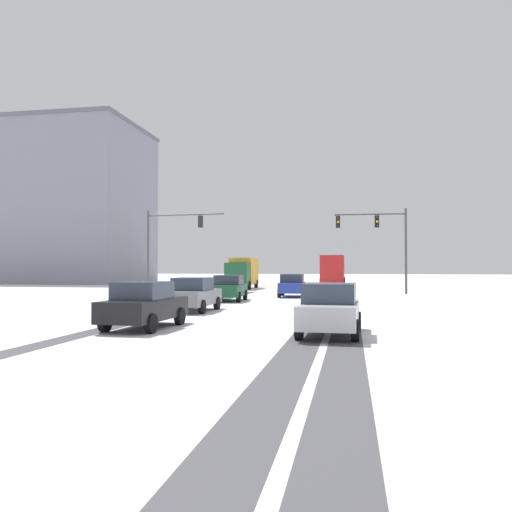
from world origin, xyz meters
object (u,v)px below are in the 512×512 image
bus_oncoming (333,268)px  box_truck_delivery (243,272)px  car_blue_lead (292,285)px  car_dark_green_second (229,288)px  traffic_signal_near_right (381,234)px  car_grey_third (193,294)px  car_silver_fourth (330,309)px  car_black_fifth (144,305)px  traffic_signal_near_left (169,237)px  office_building_far_left_block (42,206)px

bus_oncoming → box_truck_delivery: bearing=-129.2°
car_blue_lead → car_dark_green_second: 6.32m
traffic_signal_near_right → car_blue_lead: bearing=-154.9°
car_grey_third → car_silver_fourth: size_ratio=0.99×
traffic_signal_near_right → car_black_fifth: size_ratio=1.56×
traffic_signal_near_left → traffic_signal_near_right: (15.97, 2.06, 0.17)m
traffic_signal_near_left → car_silver_fourth: (13.11, -21.56, -3.63)m
bus_oncoming → office_building_far_left_block: (-39.91, 4.72, 8.61)m
bus_oncoming → car_blue_lead: bearing=-95.2°
bus_oncoming → box_truck_delivery: bus_oncoming is taller
car_grey_third → bus_oncoming: size_ratio=0.37×
car_silver_fourth → box_truck_delivery: 35.03m
car_blue_lead → car_black_fifth: 20.19m
traffic_signal_near_left → traffic_signal_near_right: 16.10m
traffic_signal_near_right → car_grey_third: 19.09m
traffic_signal_near_right → car_blue_lead: traffic_signal_near_right is taller
car_dark_green_second → box_truck_delivery: size_ratio=0.56×
traffic_signal_near_left → bus_oncoming: size_ratio=0.59×
office_building_far_left_block → car_grey_third: bearing=-50.0°
traffic_signal_near_right → car_black_fifth: (-9.27, -22.96, -3.80)m
car_blue_lead → car_black_fifth: (-2.92, -19.98, 0.00)m
traffic_signal_near_right → car_blue_lead: 7.98m
car_dark_green_second → car_black_fifth: 14.63m
car_grey_third → office_building_far_left_block: (-34.51, 41.12, 9.79)m
traffic_signal_near_right → car_black_fifth: 25.05m
traffic_signal_near_left → car_black_fifth: size_ratio=1.56×
office_building_far_left_block → car_silver_fourth: bearing=-49.7°
car_black_fifth → office_building_far_left_block: 60.18m
traffic_signal_near_left → car_silver_fourth: 25.49m
car_blue_lead → car_grey_third: same height
car_grey_third → box_truck_delivery: bearing=96.7°
car_blue_lead → traffic_signal_near_right: bearing=25.1°
car_silver_fourth → traffic_signal_near_right: bearing=83.1°
car_silver_fourth → car_black_fifth: 6.45m
traffic_signal_near_left → bus_oncoming: traffic_signal_near_left is taller
car_silver_fourth → office_building_far_left_block: size_ratio=0.15×
car_dark_green_second → car_grey_third: size_ratio=1.01×
traffic_signal_near_left → bus_oncoming: 25.42m
car_blue_lead → car_black_fifth: size_ratio=1.00×
car_dark_green_second → office_building_far_left_block: 48.98m
car_blue_lead → office_building_far_left_block: 48.09m
traffic_signal_near_left → traffic_signal_near_right: same height
car_grey_third → bus_oncoming: bearing=81.6°
car_grey_third → bus_oncoming: (5.41, 36.40, 1.18)m
car_silver_fourth → box_truck_delivery: box_truck_delivery is taller
car_blue_lead → car_silver_fourth: size_ratio=1.00×
traffic_signal_near_left → car_silver_fourth: bearing=-58.7°
car_dark_green_second → car_silver_fourth: bearing=-65.8°
car_dark_green_second → bus_oncoming: bus_oncoming is taller
car_grey_third → box_truck_delivery: 26.22m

